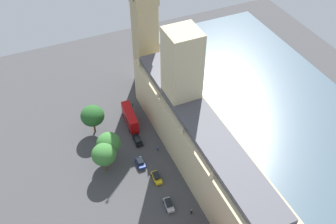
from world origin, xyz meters
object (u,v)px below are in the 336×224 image
car_black_opposite_hall (138,140)px  plane_tree_near_tower (104,154)px  clock_tower (144,10)px  car_blue_far_end (140,162)px  pedestrian_leading (132,104)px  plane_tree_slot_10 (92,116)px  pedestrian_under_trees (191,212)px  car_silver_corner (169,204)px  pedestrian_trailing (158,149)px  car_yellow_cab_midblock (156,177)px  parliament_building (197,135)px  double_decker_bus_by_river_gate (130,117)px  plane_tree_slot_11 (109,143)px

car_black_opposite_hall → plane_tree_near_tower: (11.32, 6.19, 5.54)m
clock_tower → car_blue_far_end: bearing=65.7°
pedestrian_leading → plane_tree_slot_10: size_ratio=0.18×
car_blue_far_end → pedestrian_under_trees: (-5.87, 19.44, -0.16)m
car_silver_corner → pedestrian_trailing: 18.92m
car_yellow_cab_midblock → car_silver_corner: same height
car_black_opposite_hall → car_blue_far_end: same height
parliament_building → car_blue_far_end: bearing=-16.9°
car_black_opposite_hall → plane_tree_slot_10: plane_tree_slot_10 is taller
clock_tower → pedestrian_leading: (8.90, 10.01, -26.09)m
double_decker_bus_by_river_gate → pedestrian_under_trees: size_ratio=6.63×
car_yellow_cab_midblock → plane_tree_slot_11: plane_tree_slot_11 is taller
pedestrian_trailing → pedestrian_under_trees: bearing=110.7°
car_silver_corner → pedestrian_leading: car_silver_corner is taller
clock_tower → pedestrian_trailing: size_ratio=31.97×
car_yellow_cab_midblock → pedestrian_trailing: 10.25m
pedestrian_leading → plane_tree_slot_10: (14.07, 6.30, 5.61)m
pedestrian_under_trees → car_black_opposite_hall: bearing=51.5°
parliament_building → clock_tower: bearing=-91.0°
pedestrian_trailing → double_decker_bus_by_river_gate: bearing=-54.3°
car_silver_corner → clock_tower: bearing=-99.6°
car_yellow_cab_midblock → pedestrian_under_trees: size_ratio=2.75×
parliament_building → car_yellow_cab_midblock: parliament_building is taller
car_black_opposite_hall → plane_tree_near_tower: bearing=-149.0°
car_yellow_cab_midblock → pedestrian_trailing: (-4.21, -9.35, -0.16)m
parliament_building → car_black_opposite_hall: parliament_building is taller
car_black_opposite_hall → plane_tree_slot_11: size_ratio=0.49×
car_black_opposite_hall → pedestrian_under_trees: (-3.63, 27.47, -0.17)m
double_decker_bus_by_river_gate → plane_tree_slot_11: (9.78, 11.15, 3.77)m
plane_tree_near_tower → car_yellow_cab_midblock: bearing=143.5°
pedestrian_leading → plane_tree_near_tower: (15.38, 21.79, 5.67)m
pedestrian_trailing → pedestrian_leading: (-0.00, -20.69, 0.03)m
parliament_building → car_blue_far_end: (14.55, -4.42, -8.65)m
car_silver_corner → car_yellow_cab_midblock: bearing=-87.0°
car_silver_corner → pedestrian_under_trees: 5.86m
pedestrian_under_trees → car_blue_far_end: bearing=60.7°
double_decker_bus_by_river_gate → car_blue_far_end: 16.70m
car_black_opposite_hall → car_blue_far_end: size_ratio=1.10×
car_blue_far_end → pedestrian_trailing: (-6.29, -2.93, -0.16)m
double_decker_bus_by_river_gate → plane_tree_slot_11: size_ratio=1.16×
pedestrian_under_trees → car_yellow_cab_midblock: bearing=60.1°
clock_tower → pedestrian_under_trees: size_ratio=32.33×
pedestrian_under_trees → plane_tree_slot_11: 28.27m
plane_tree_slot_10 → clock_tower: bearing=-144.6°
plane_tree_near_tower → plane_tree_slot_10: (-1.31, -15.49, -0.06)m
car_blue_far_end → pedestrian_under_trees: car_blue_far_end is taller
double_decker_bus_by_river_gate → plane_tree_slot_11: plane_tree_slot_11 is taller
car_silver_corner → plane_tree_slot_10: (9.40, -32.73, 5.49)m
double_decker_bus_by_river_gate → plane_tree_slot_10: plane_tree_slot_10 is taller
plane_tree_near_tower → car_blue_far_end: bearing=168.6°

